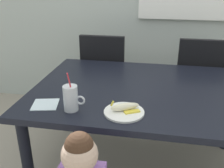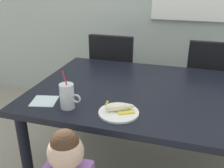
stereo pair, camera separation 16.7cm
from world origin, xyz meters
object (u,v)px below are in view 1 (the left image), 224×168
at_px(dining_chair_left, 105,74).
at_px(peeled_banana, 125,107).
at_px(snack_plate, 124,112).
at_px(dining_table, 147,99).
at_px(paper_napkin, 45,104).
at_px(dining_chair_right, 197,80).
at_px(milk_cup, 71,100).

xyz_separation_m(dining_chair_left, peeled_banana, (0.35, -1.09, 0.24)).
relative_size(snack_plate, peeled_banana, 1.31).
relative_size(dining_table, snack_plate, 6.86).
bearing_deg(paper_napkin, dining_chair_right, 46.72).
relative_size(dining_chair_right, paper_napkin, 6.40).
relative_size(dining_chair_right, milk_cup, 3.89).
bearing_deg(paper_napkin, snack_plate, -1.67).
height_order(dining_chair_right, paper_napkin, dining_chair_right).
bearing_deg(dining_chair_right, snack_plate, 63.45).
height_order(dining_chair_right, snack_plate, dining_chair_right).
xyz_separation_m(dining_table, paper_napkin, (-0.60, -0.36, 0.08)).
distance_m(dining_table, dining_chair_left, 0.88).
xyz_separation_m(dining_table, snack_plate, (-0.12, -0.37, 0.09)).
xyz_separation_m(dining_table, dining_chair_right, (0.44, 0.75, -0.12)).
bearing_deg(snack_plate, dining_chair_left, 107.32).
bearing_deg(milk_cup, snack_plate, 3.34).
bearing_deg(dining_table, paper_napkin, -149.08).
relative_size(dining_chair_left, peeled_banana, 5.47).
distance_m(dining_chair_right, paper_napkin, 1.53).
relative_size(dining_chair_left, paper_napkin, 6.40).
xyz_separation_m(dining_chair_right, milk_cup, (-0.86, -1.14, 0.27)).
relative_size(dining_chair_left, snack_plate, 4.17).
bearing_deg(snack_plate, paper_napkin, 178.33).
height_order(dining_table, peeled_banana, peeled_banana).
relative_size(dining_table, dining_chair_right, 1.64).
relative_size(milk_cup, paper_napkin, 1.64).
distance_m(dining_chair_left, dining_chair_right, 0.91).
distance_m(dining_table, dining_chair_right, 0.88).
xyz_separation_m(dining_chair_right, peeled_banana, (-0.56, -1.11, 0.24)).
height_order(dining_table, milk_cup, milk_cup).
distance_m(snack_plate, paper_napkin, 0.48).
bearing_deg(peeled_banana, dining_chair_left, 107.75).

